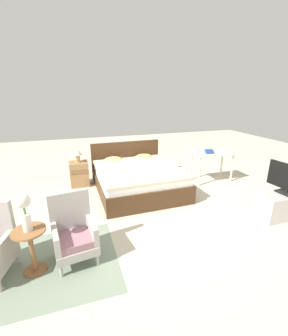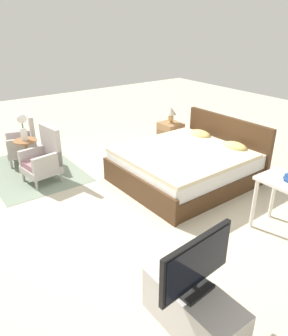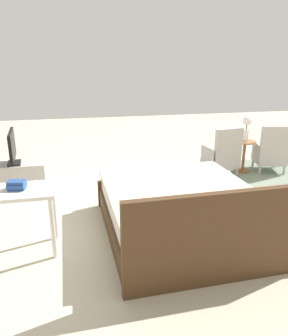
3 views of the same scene
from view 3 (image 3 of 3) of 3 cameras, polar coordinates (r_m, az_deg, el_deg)
name	(u,v)px [view 3 (image 3 of 3)]	position (r m, az deg, el deg)	size (l,w,h in m)	color
ground_plane	(159,200)	(5.14, 2.64, -5.62)	(16.00, 16.00, 0.00)	beige
floor_rug	(244,172)	(6.67, 16.96, -0.68)	(2.10, 1.50, 0.01)	gray
bed	(182,213)	(4.08, 6.59, -7.74)	(1.88, 2.16, 0.96)	#472D19
armchair_by_window_left	(271,153)	(6.77, 21.21, 2.51)	(0.65, 0.65, 0.92)	#ADA8A3
armchair_by_window_right	(222,156)	(6.28, 13.46, 2.09)	(0.61, 0.61, 0.92)	#ADA8A3
side_table	(244,153)	(6.61, 17.03, 2.58)	(0.40, 0.40, 0.61)	#936038
flower_vase	(247,126)	(6.49, 17.45, 7.00)	(0.17, 0.17, 0.48)	silver
tv_stand	(16,177)	(5.85, -21.37, -1.47)	(0.96, 0.40, 0.46)	#B7B2AD
tv_flatscreen	(12,147)	(5.70, -21.98, 3.39)	(0.23, 0.80, 0.54)	black
vanity_desk	(6,200)	(3.85, -22.83, -5.23)	(1.04, 0.52, 0.75)	silver
book_stack	(17,185)	(3.78, -21.28, -2.79)	(0.20, 0.18, 0.10)	#284C8E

